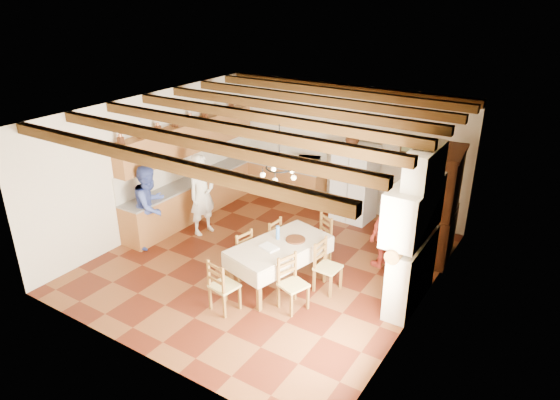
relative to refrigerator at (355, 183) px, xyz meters
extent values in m
cube|color=#48180C|center=(-0.55, -2.76, -0.89)|extent=(6.00, 6.50, 0.02)
cube|color=silver|center=(-0.55, -2.76, 2.13)|extent=(6.00, 6.50, 0.02)
cube|color=beige|center=(-0.55, 0.50, 0.62)|extent=(6.00, 0.02, 3.00)
cube|color=beige|center=(-0.55, -6.02, 0.62)|extent=(6.00, 0.02, 3.00)
cube|color=beige|center=(-3.56, -2.76, 0.62)|extent=(0.02, 6.50, 3.00)
cube|color=beige|center=(2.46, -2.76, 0.62)|extent=(0.02, 6.50, 3.00)
cube|color=brown|center=(-3.25, -1.71, -0.45)|extent=(0.60, 4.30, 0.86)
cube|color=brown|center=(-2.10, 0.19, -0.45)|extent=(2.30, 0.60, 0.86)
cube|color=slate|center=(-3.25, -1.71, 0.00)|extent=(0.62, 4.30, 0.04)
cube|color=slate|center=(-2.10, 0.19, 0.00)|extent=(2.34, 0.62, 0.04)
cube|color=beige|center=(-3.54, -1.71, 0.32)|extent=(0.03, 4.30, 0.60)
cube|color=beige|center=(-2.10, 0.47, 0.32)|extent=(2.30, 0.03, 0.60)
cube|color=brown|center=(-3.38, -1.71, 0.97)|extent=(0.35, 4.20, 0.70)
cube|color=#332716|center=(1.00, 0.47, 0.97)|extent=(0.34, 0.03, 0.42)
cube|color=white|center=(0.00, 0.00, 0.00)|extent=(0.91, 0.77, 1.76)
cube|color=beige|center=(0.06, -3.27, -0.09)|extent=(1.37, 2.04, 0.05)
cube|color=brown|center=(-0.52, -3.98, -0.50)|extent=(0.08, 0.08, 0.77)
cube|color=brown|center=(0.23, -4.17, -0.50)|extent=(0.08, 0.08, 0.77)
cube|color=brown|center=(-0.12, -2.37, -0.50)|extent=(0.08, 0.08, 0.77)
cube|color=brown|center=(0.63, -2.56, -0.50)|extent=(0.08, 0.08, 0.77)
torus|color=black|center=(0.06, -3.27, 1.37)|extent=(0.47, 0.47, 0.03)
imported|color=silver|center=(-2.46, -2.44, 0.02)|extent=(0.54, 0.72, 1.80)
imported|color=#3A4DA3|center=(-2.99, -3.43, -0.01)|extent=(0.82, 0.96, 1.75)
imported|color=#C03B2A|center=(1.41, -1.66, -0.16)|extent=(0.55, 0.90, 1.44)
imported|color=silver|center=(-1.32, 0.19, 0.17)|extent=(0.64, 0.52, 0.30)
imported|color=#33160A|center=(-0.12, 0.00, 1.04)|extent=(0.38, 0.38, 0.32)
camera|label=1|loc=(4.29, -9.86, 4.19)|focal=32.00mm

